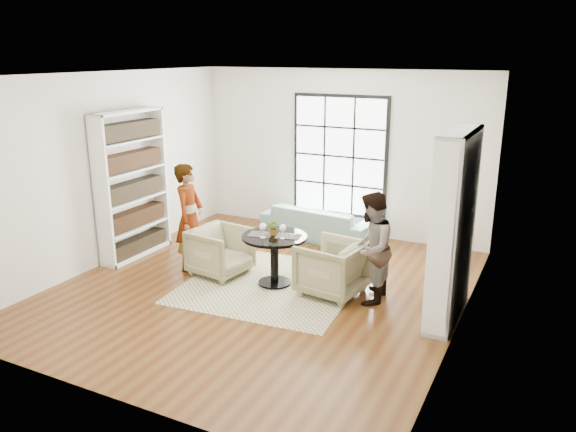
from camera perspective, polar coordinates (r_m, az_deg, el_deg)
The scene contains 16 objects.
ground at distance 8.18m, azimuth -2.69°, elevation -7.33°, with size 6.00×6.00×0.00m, color #593815.
room_shell at distance 8.22m, azimuth -0.97°, elevation 2.08°, with size 6.00×6.01×6.00m.
rug at distance 8.29m, azimuth -1.76°, elevation -6.94°, with size 2.40×2.40×0.01m, color beige.
pedestal_table at distance 8.11m, azimuth -1.38°, elevation -3.38°, with size 0.94×0.94×0.75m.
sofa at distance 10.21m, azimuth 3.16°, elevation -0.65°, with size 2.06×0.80×0.60m, color gray.
armchair_left at distance 8.61m, azimuth -6.87°, elevation -3.58°, with size 0.78×0.81×0.73m, color tan.
armchair_right at distance 7.89m, azimuth 4.47°, elevation -5.27°, with size 0.82×0.84×0.77m, color tan.
person_left at distance 8.77m, azimuth -9.99°, elevation -0.13°, with size 0.61×0.40×1.67m, color gray.
person_right at distance 7.58m, azimuth 8.39°, elevation -3.25°, with size 0.74×0.58×1.53m, color gray.
placemat_left at distance 8.09m, azimuth -2.81°, elevation -1.88°, with size 0.34×0.26×0.01m, color #292624.
placemat_right at distance 8.00m, azimuth 0.03°, elevation -2.06°, with size 0.34×0.26×0.01m, color #292624.
cutlery_left at distance 8.09m, azimuth -2.81°, elevation -1.83°, with size 0.14×0.22×0.01m, color silver, non-canonical shape.
cutlery_right at distance 8.00m, azimuth 0.03°, elevation -2.02°, with size 0.14×0.22×0.01m, color silver, non-canonical shape.
wine_glass_left at distance 7.91m, azimuth -2.58°, elevation -1.16°, with size 0.10×0.10×0.22m.
wine_glass_right at distance 7.87m, azimuth -0.54°, elevation -1.27°, with size 0.09×0.09×0.21m.
flower_centerpiece at distance 8.04m, azimuth -1.43°, elevation -1.15°, with size 0.21×0.18×0.23m, color gray.
Camera 1 is at (3.68, -6.53, 3.29)m, focal length 35.00 mm.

